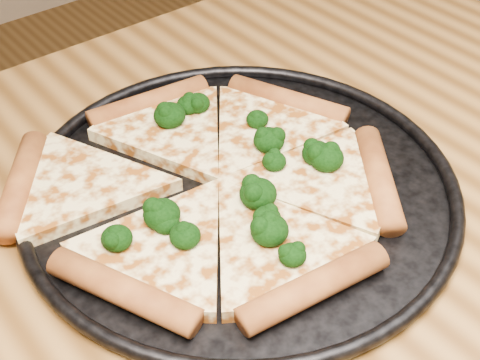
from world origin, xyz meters
TOP-DOWN VIEW (x-y plane):
  - pizza_pan at (0.11, 0.12)m, footprint 0.39×0.39m
  - pizza at (0.09, 0.13)m, footprint 0.36×0.33m
  - broccoli_florets at (0.11, 0.12)m, footprint 0.23×0.24m

SIDE VIEW (x-z plane):
  - pizza_pan at x=0.11m, z-range 0.75..0.77m
  - pizza at x=0.09m, z-range 0.75..0.78m
  - broccoli_florets at x=0.11m, z-range 0.77..0.79m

